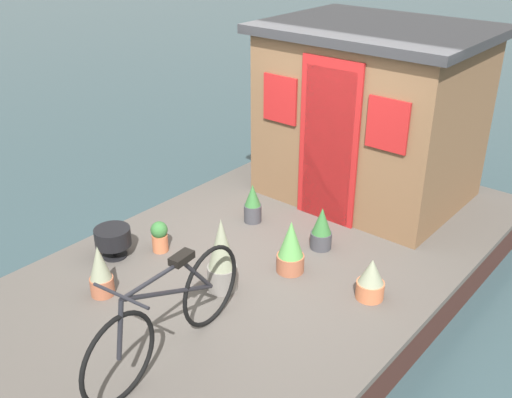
{
  "coord_description": "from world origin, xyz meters",
  "views": [
    {
      "loc": [
        -3.99,
        -3.16,
        3.64
      ],
      "look_at": [
        -0.2,
        0.0,
        1.18
      ],
      "focal_mm": 41.59,
      "sensor_mm": 36.0,
      "label": 1
    }
  ],
  "objects_px": {
    "potted_plant_fern": "(100,272)",
    "potted_plant_rosemary": "(371,280)",
    "potted_plant_mint": "(322,229)",
    "houseboat_cabin": "(371,113)",
    "bicycle": "(169,315)",
    "potted_plant_lavender": "(222,256)",
    "potted_plant_thyme": "(160,236)",
    "potted_plant_basil": "(253,204)",
    "potted_plant_geranium": "(291,248)",
    "charcoal_grill": "(113,238)"
  },
  "relations": [
    {
      "from": "potted_plant_rosemary",
      "to": "potted_plant_thyme",
      "type": "bearing_deg",
      "value": 107.76
    },
    {
      "from": "potted_plant_geranium",
      "to": "charcoal_grill",
      "type": "bearing_deg",
      "value": 121.14
    },
    {
      "from": "bicycle",
      "to": "charcoal_grill",
      "type": "xyz_separation_m",
      "value": [
        0.64,
        1.52,
        -0.18
      ]
    },
    {
      "from": "potted_plant_basil",
      "to": "charcoal_grill",
      "type": "relative_size",
      "value": 1.25
    },
    {
      "from": "bicycle",
      "to": "potted_plant_lavender",
      "type": "bearing_deg",
      "value": 18.58
    },
    {
      "from": "potted_plant_fern",
      "to": "potted_plant_thyme",
      "type": "xyz_separation_m",
      "value": [
        0.84,
        0.16,
        -0.07
      ]
    },
    {
      "from": "potted_plant_mint",
      "to": "potted_plant_geranium",
      "type": "bearing_deg",
      "value": -178.31
    },
    {
      "from": "potted_plant_lavender",
      "to": "charcoal_grill",
      "type": "relative_size",
      "value": 2.01
    },
    {
      "from": "bicycle",
      "to": "potted_plant_thyme",
      "type": "bearing_deg",
      "value": 51.06
    },
    {
      "from": "potted_plant_basil",
      "to": "potted_plant_mint",
      "type": "height_order",
      "value": "potted_plant_mint"
    },
    {
      "from": "potted_plant_fern",
      "to": "charcoal_grill",
      "type": "bearing_deg",
      "value": 42.58
    },
    {
      "from": "bicycle",
      "to": "potted_plant_fern",
      "type": "height_order",
      "value": "bicycle"
    },
    {
      "from": "charcoal_grill",
      "to": "potted_plant_mint",
      "type": "bearing_deg",
      "value": -45.73
    },
    {
      "from": "potted_plant_geranium",
      "to": "potted_plant_rosemary",
      "type": "distance_m",
      "value": 0.82
    },
    {
      "from": "bicycle",
      "to": "potted_plant_lavender",
      "type": "height_order",
      "value": "bicycle"
    },
    {
      "from": "potted_plant_fern",
      "to": "potted_plant_mint",
      "type": "xyz_separation_m",
      "value": [
        1.93,
        -1.06,
        -0.02
      ]
    },
    {
      "from": "potted_plant_lavender",
      "to": "potted_plant_rosemary",
      "type": "distance_m",
      "value": 1.34
    },
    {
      "from": "potted_plant_fern",
      "to": "potted_plant_mint",
      "type": "distance_m",
      "value": 2.2
    },
    {
      "from": "potted_plant_thyme",
      "to": "potted_plant_mint",
      "type": "height_order",
      "value": "potted_plant_mint"
    },
    {
      "from": "potted_plant_fern",
      "to": "potted_plant_rosemary",
      "type": "xyz_separation_m",
      "value": [
        1.5,
        -1.88,
        -0.05
      ]
    },
    {
      "from": "potted_plant_fern",
      "to": "houseboat_cabin",
      "type": "bearing_deg",
      "value": -12.3
    },
    {
      "from": "houseboat_cabin",
      "to": "potted_plant_fern",
      "type": "bearing_deg",
      "value": 167.7
    },
    {
      "from": "potted_plant_basil",
      "to": "houseboat_cabin",
      "type": "bearing_deg",
      "value": -21.9
    },
    {
      "from": "potted_plant_geranium",
      "to": "bicycle",
      "type": "bearing_deg",
      "value": -179.66
    },
    {
      "from": "potted_plant_basil",
      "to": "potted_plant_geranium",
      "type": "bearing_deg",
      "value": -120.11
    },
    {
      "from": "potted_plant_mint",
      "to": "houseboat_cabin",
      "type": "bearing_deg",
      "value": 12.96
    },
    {
      "from": "houseboat_cabin",
      "to": "potted_plant_rosemary",
      "type": "height_order",
      "value": "houseboat_cabin"
    },
    {
      "from": "potted_plant_fern",
      "to": "potted_plant_rosemary",
      "type": "bearing_deg",
      "value": -51.46
    },
    {
      "from": "houseboat_cabin",
      "to": "potted_plant_geranium",
      "type": "relative_size",
      "value": 4.46
    },
    {
      "from": "houseboat_cabin",
      "to": "potted_plant_fern",
      "type": "relative_size",
      "value": 4.79
    },
    {
      "from": "potted_plant_basil",
      "to": "potted_plant_thyme",
      "type": "xyz_separation_m",
      "value": [
        -1.08,
        0.32,
        -0.04
      ]
    },
    {
      "from": "potted_plant_basil",
      "to": "potted_plant_fern",
      "type": "relative_size",
      "value": 0.9
    },
    {
      "from": "bicycle",
      "to": "potted_plant_mint",
      "type": "height_order",
      "value": "bicycle"
    },
    {
      "from": "houseboat_cabin",
      "to": "potted_plant_basil",
      "type": "relative_size",
      "value": 5.33
    },
    {
      "from": "potted_plant_fern",
      "to": "potted_plant_geranium",
      "type": "height_order",
      "value": "potted_plant_geranium"
    },
    {
      "from": "houseboat_cabin",
      "to": "potted_plant_mint",
      "type": "height_order",
      "value": "houseboat_cabin"
    },
    {
      "from": "potted_plant_basil",
      "to": "potted_plant_geranium",
      "type": "distance_m",
      "value": 1.06
    },
    {
      "from": "potted_plant_geranium",
      "to": "potted_plant_thyme",
      "type": "bearing_deg",
      "value": 113.83
    },
    {
      "from": "potted_plant_rosemary",
      "to": "bicycle",
      "type": "bearing_deg",
      "value": 154.37
    },
    {
      "from": "bicycle",
      "to": "potted_plant_lavender",
      "type": "distance_m",
      "value": 0.97
    },
    {
      "from": "houseboat_cabin",
      "to": "potted_plant_geranium",
      "type": "xyz_separation_m",
      "value": [
        -1.96,
        -0.34,
        -0.76
      ]
    },
    {
      "from": "bicycle",
      "to": "potted_plant_mint",
      "type": "bearing_deg",
      "value": 0.69
    },
    {
      "from": "bicycle",
      "to": "potted_plant_geranium",
      "type": "xyz_separation_m",
      "value": [
        1.55,
        0.01,
        -0.13
      ]
    },
    {
      "from": "houseboat_cabin",
      "to": "potted_plant_fern",
      "type": "height_order",
      "value": "houseboat_cabin"
    },
    {
      "from": "houseboat_cabin",
      "to": "bicycle",
      "type": "xyz_separation_m",
      "value": [
        -3.51,
        -0.35,
        -0.62
      ]
    },
    {
      "from": "houseboat_cabin",
      "to": "potted_plant_geranium",
      "type": "bearing_deg",
      "value": -170.1
    },
    {
      "from": "potted_plant_fern",
      "to": "potted_plant_rosemary",
      "type": "distance_m",
      "value": 2.4
    },
    {
      "from": "potted_plant_lavender",
      "to": "charcoal_grill",
      "type": "xyz_separation_m",
      "value": [
        -0.28,
        1.21,
        -0.13
      ]
    },
    {
      "from": "potted_plant_basil",
      "to": "charcoal_grill",
      "type": "distance_m",
      "value": 1.56
    },
    {
      "from": "bicycle",
      "to": "potted_plant_geranium",
      "type": "relative_size",
      "value": 3.25
    }
  ]
}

